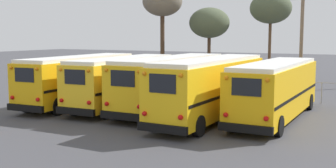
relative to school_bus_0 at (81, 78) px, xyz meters
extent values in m
plane|color=#424247|center=(6.15, 0.25, -1.71)|extent=(160.00, 160.00, 0.00)
cube|color=#EAAA0F|center=(0.00, 0.02, -0.06)|extent=(2.94, 10.08, 2.55)
cube|color=white|center=(0.00, 0.02, 1.31)|extent=(2.73, 9.67, 0.20)
cube|color=black|center=(0.29, -4.99, -1.16)|extent=(2.43, 0.34, 0.36)
cube|color=black|center=(0.29, -4.97, 0.64)|extent=(1.30, 0.11, 0.76)
sphere|color=red|center=(-0.60, -5.05, -0.64)|extent=(0.22, 0.22, 0.22)
sphere|color=orange|center=(-0.60, -5.05, 0.99)|extent=(0.18, 0.18, 0.18)
sphere|color=red|center=(1.18, -4.95, -0.64)|extent=(0.22, 0.22, 0.22)
sphere|color=orange|center=(1.18, -4.95, 0.99)|extent=(0.18, 0.18, 0.18)
cube|color=black|center=(-1.20, -0.05, -0.25)|extent=(0.59, 9.74, 0.14)
cube|color=black|center=(1.19, 0.09, -0.25)|extent=(0.59, 9.74, 0.14)
cylinder|color=black|center=(-1.32, 3.63, -1.18)|extent=(0.34, 1.07, 1.05)
cylinder|color=black|center=(0.89, 3.75, -1.18)|extent=(0.34, 1.07, 1.05)
cylinder|color=black|center=(-0.89, -3.72, -1.18)|extent=(0.34, 1.07, 1.05)
cylinder|color=black|center=(1.32, -3.59, -1.18)|extent=(0.34, 1.07, 1.05)
cube|color=yellow|center=(3.08, 0.44, -0.07)|extent=(2.79, 9.88, 2.53)
cube|color=white|center=(3.08, 0.44, 1.29)|extent=(2.58, 9.48, 0.20)
cube|color=black|center=(3.31, -4.48, -1.16)|extent=(2.38, 0.31, 0.36)
cube|color=black|center=(3.31, -4.46, 0.62)|extent=(1.28, 0.09, 0.76)
sphere|color=red|center=(2.44, -4.53, -0.64)|extent=(0.22, 0.22, 0.22)
sphere|color=orange|center=(2.44, -4.53, 0.97)|extent=(0.18, 0.18, 0.18)
sphere|color=red|center=(4.18, -4.45, -0.64)|extent=(0.22, 0.22, 0.22)
sphere|color=orange|center=(4.18, -4.45, 0.97)|extent=(0.18, 0.18, 0.18)
cube|color=black|center=(1.90, 0.38, -0.26)|extent=(0.48, 9.57, 0.14)
cube|color=black|center=(4.25, 0.50, -0.26)|extent=(0.48, 9.57, 0.14)
cylinder|color=black|center=(1.82, 3.97, -1.18)|extent=(0.33, 1.06, 1.04)
cylinder|color=black|center=(3.99, 4.07, -1.18)|extent=(0.33, 1.06, 1.04)
cylinder|color=black|center=(2.17, -3.20, -1.18)|extent=(0.33, 1.06, 1.04)
cylinder|color=black|center=(4.33, -3.09, -1.18)|extent=(0.33, 1.06, 1.04)
cube|color=yellow|center=(6.15, 1.02, -0.04)|extent=(2.59, 10.79, 2.61)
cube|color=white|center=(6.15, 1.02, 1.37)|extent=(2.39, 10.36, 0.20)
cube|color=black|center=(6.20, -4.41, -1.16)|extent=(2.55, 0.22, 0.36)
cube|color=black|center=(6.20, -4.38, 0.68)|extent=(1.37, 0.04, 0.78)
sphere|color=red|center=(5.27, -4.42, -0.62)|extent=(0.22, 0.22, 0.22)
sphere|color=orange|center=(5.27, -4.42, 1.05)|extent=(0.18, 0.18, 0.18)
sphere|color=red|center=(7.14, -4.41, -0.62)|extent=(0.22, 0.22, 0.22)
sphere|color=orange|center=(7.14, -4.41, 1.05)|extent=(0.18, 0.18, 0.18)
cube|color=black|center=(4.89, 1.01, -0.23)|extent=(0.12, 10.55, 0.14)
cube|color=black|center=(7.41, 1.03, -0.23)|extent=(0.12, 10.55, 0.14)
cylinder|color=black|center=(4.95, 5.09, -1.19)|extent=(0.29, 1.04, 1.04)
cylinder|color=black|center=(7.28, 5.11, -1.19)|extent=(0.29, 1.04, 1.04)
cylinder|color=black|center=(5.02, -3.08, -1.19)|extent=(0.29, 1.04, 1.04)
cylinder|color=black|center=(7.36, -3.06, -1.19)|extent=(0.29, 1.04, 1.04)
cube|color=yellow|center=(9.23, -0.43, -0.01)|extent=(2.53, 10.67, 2.71)
cube|color=white|center=(9.23, -0.43, 1.44)|extent=(2.33, 10.24, 0.20)
cube|color=black|center=(9.13, -5.78, -1.19)|extent=(2.39, 0.24, 0.36)
cube|color=black|center=(9.13, -5.76, 0.73)|extent=(1.29, 0.05, 0.81)
sphere|color=red|center=(8.26, -5.78, -0.62)|extent=(0.22, 0.22, 0.22)
sphere|color=orange|center=(8.26, -5.78, 1.12)|extent=(0.18, 0.18, 0.18)
sphere|color=red|center=(10.01, -5.81, -0.62)|extent=(0.22, 0.22, 0.22)
sphere|color=orange|center=(10.01, -5.81, 1.12)|extent=(0.18, 0.18, 0.18)
cube|color=black|center=(8.05, -0.41, -0.22)|extent=(0.21, 10.41, 0.14)
cube|color=black|center=(10.41, -0.45, -0.22)|extent=(0.21, 10.41, 0.14)
cylinder|color=black|center=(8.21, 3.60, -1.22)|extent=(0.30, 0.97, 0.96)
cylinder|color=black|center=(10.39, 3.56, -1.22)|extent=(0.30, 0.97, 0.96)
cylinder|color=black|center=(8.07, -4.42, -1.22)|extent=(0.30, 0.97, 0.96)
cylinder|color=black|center=(10.24, -4.46, -1.22)|extent=(0.30, 0.97, 0.96)
cube|color=#EAAA0F|center=(12.31, 1.00, -0.11)|extent=(2.44, 10.23, 2.52)
cube|color=white|center=(12.31, 1.00, 1.25)|extent=(2.25, 9.82, 0.20)
cube|color=black|center=(12.26, -4.14, -1.19)|extent=(2.40, 0.22, 0.36)
cube|color=black|center=(12.26, -4.12, 0.58)|extent=(1.29, 0.04, 0.76)
sphere|color=red|center=(11.38, -4.14, -0.68)|extent=(0.22, 0.22, 0.22)
sphere|color=orange|center=(11.38, -4.14, 0.93)|extent=(0.18, 0.18, 0.18)
sphere|color=red|center=(13.14, -4.16, -0.68)|extent=(0.22, 0.22, 0.22)
sphere|color=orange|center=(13.14, -4.16, 0.93)|extent=(0.18, 0.18, 0.18)
cube|color=black|center=(11.12, 1.01, -0.30)|extent=(0.11, 10.00, 0.14)
cube|color=black|center=(13.49, 0.99, -0.30)|extent=(0.11, 10.00, 0.14)
cylinder|color=black|center=(11.24, 4.82, -1.23)|extent=(0.29, 0.96, 0.95)
cylinder|color=black|center=(13.43, 4.80, -1.23)|extent=(0.29, 0.96, 0.95)
cylinder|color=black|center=(11.18, -2.79, -1.23)|extent=(0.29, 0.96, 0.95)
cylinder|color=black|center=(13.37, -2.81, -1.23)|extent=(0.29, 0.96, 0.95)
cylinder|color=#75604C|center=(11.61, 11.57, 2.36)|extent=(0.26, 0.26, 8.12)
cylinder|color=#473323|center=(-1.99, 14.72, 1.60)|extent=(0.41, 0.41, 6.61)
ellipsoid|color=#6B6051|center=(-1.99, 14.72, 5.96)|extent=(3.82, 3.82, 2.87)
cylinder|color=#473323|center=(1.73, 17.49, 0.57)|extent=(0.33, 0.33, 4.55)
ellipsoid|color=#4C563D|center=(1.73, 17.49, 3.93)|extent=(3.96, 3.96, 2.97)
cylinder|color=brown|center=(7.14, 19.78, 1.26)|extent=(0.29, 0.29, 5.93)
ellipsoid|color=#4C563D|center=(7.14, 19.78, 5.33)|extent=(3.99, 3.99, 2.99)
cylinder|color=#939399|center=(-4.00, 7.34, -1.01)|extent=(0.06, 0.06, 1.40)
cylinder|color=#939399|center=(-1.46, 7.34, -1.01)|extent=(0.06, 0.06, 1.40)
cylinder|color=#939399|center=(1.08, 7.34, -1.01)|extent=(0.06, 0.06, 1.40)
cylinder|color=#939399|center=(3.61, 7.34, -1.01)|extent=(0.06, 0.06, 1.40)
cylinder|color=#939399|center=(6.15, 7.34, -1.01)|extent=(0.06, 0.06, 1.40)
cylinder|color=#939399|center=(8.69, 7.34, -1.01)|extent=(0.06, 0.06, 1.40)
cylinder|color=#939399|center=(11.23, 7.34, -1.01)|extent=(0.06, 0.06, 1.40)
cylinder|color=#939399|center=(13.77, 7.34, -1.01)|extent=(0.06, 0.06, 1.40)
cylinder|color=#939399|center=(6.15, 7.34, -0.31)|extent=(20.31, 0.04, 0.04)
camera|label=1|loc=(17.52, -21.18, 2.78)|focal=45.00mm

